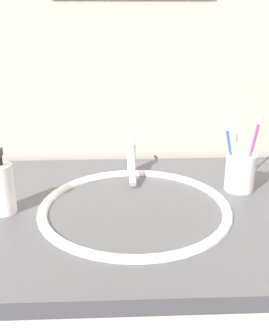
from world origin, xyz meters
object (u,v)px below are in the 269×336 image
(faucet, at_px, (132,161))
(toothbrush_blue, at_px, (230,151))
(toothbrush_white, at_px, (237,140))
(toothbrush_purple, at_px, (252,148))
(soap_dispenser, at_px, (2,187))
(toothbrush_cup, at_px, (240,172))
(toothbrush_yellow, at_px, (253,146))

(faucet, distance_m, toothbrush_blue, 0.27)
(toothbrush_white, bearing_deg, toothbrush_purple, -69.35)
(faucet, xyz_separation_m, soap_dispenser, (-0.30, -0.21, 0.02))
(toothbrush_blue, relative_size, toothbrush_white, 0.87)
(faucet, distance_m, toothbrush_cup, 0.29)
(toothbrush_cup, bearing_deg, toothbrush_purple, -41.98)
(toothbrush_cup, distance_m, toothbrush_yellow, 0.07)
(toothbrush_blue, relative_size, toothbrush_yellow, 0.95)
(toothbrush_yellow, bearing_deg, faucet, 163.74)
(toothbrush_blue, xyz_separation_m, toothbrush_yellow, (0.06, 0.02, 0.00))
(toothbrush_purple, height_order, soap_dispenser, toothbrush_purple)
(toothbrush_cup, height_order, toothbrush_white, toothbrush_white)
(toothbrush_yellow, xyz_separation_m, toothbrush_purple, (-0.01, -0.03, 0.01))
(faucet, relative_size, toothbrush_white, 0.81)
(toothbrush_yellow, bearing_deg, toothbrush_blue, -163.55)
(faucet, relative_size, toothbrush_blue, 0.93)
(toothbrush_blue, height_order, soap_dispenser, toothbrush_blue)
(faucet, xyz_separation_m, toothbrush_yellow, (0.31, -0.09, 0.07))
(soap_dispenser, bearing_deg, faucet, 35.34)
(toothbrush_cup, xyz_separation_m, toothbrush_white, (-0.00, 0.04, 0.07))
(toothbrush_blue, xyz_separation_m, toothbrush_purple, (0.05, -0.02, 0.01))
(toothbrush_yellow, height_order, soap_dispenser, toothbrush_yellow)
(toothbrush_blue, height_order, toothbrush_yellow, toothbrush_yellow)
(soap_dispenser, bearing_deg, toothbrush_white, 14.13)
(toothbrush_cup, relative_size, toothbrush_blue, 0.54)
(toothbrush_cup, distance_m, soap_dispenser, 0.58)
(soap_dispenser, bearing_deg, toothbrush_yellow, 11.48)
(toothbrush_purple, bearing_deg, toothbrush_yellow, 67.83)
(toothbrush_cup, bearing_deg, toothbrush_blue, -179.82)
(toothbrush_yellow, relative_size, toothbrush_white, 0.91)
(toothbrush_blue, bearing_deg, toothbrush_yellow, 16.45)
(faucet, height_order, toothbrush_yellow, toothbrush_yellow)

